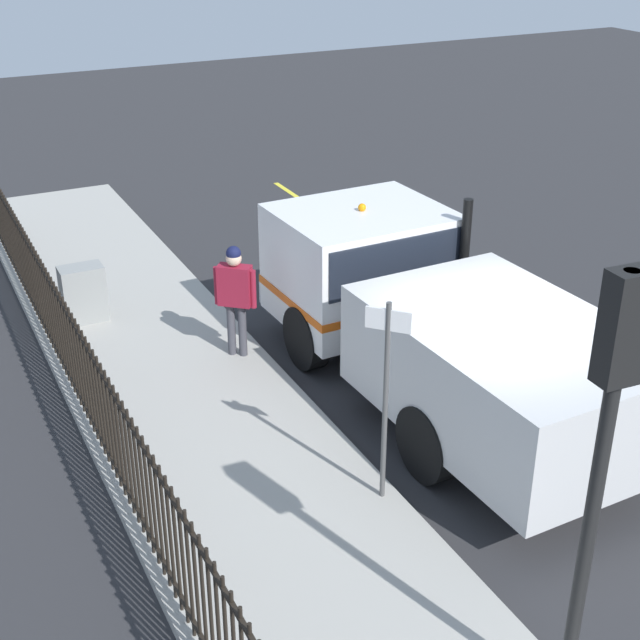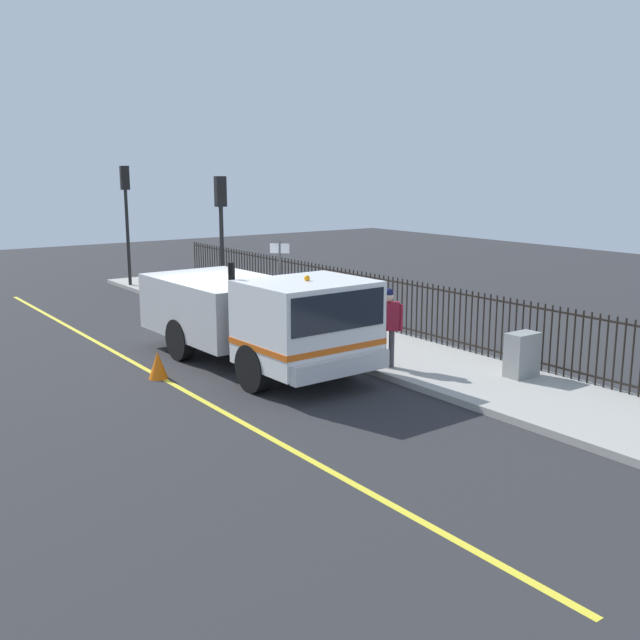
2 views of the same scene
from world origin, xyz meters
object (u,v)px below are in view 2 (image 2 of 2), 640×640
object	(u,v)px
traffic_light_near	(221,218)
utility_cabinet	(522,355)
street_sign	(280,277)
traffic_cone	(158,365)
work_truck	(261,313)
worker_standing	(388,319)
traffic_light_mid	(126,201)

from	to	relation	value
traffic_light_near	utility_cabinet	size ratio (longest dim) A/B	4.36
street_sign	traffic_light_near	bearing A→B (deg)	88.98
traffic_cone	work_truck	bearing A→B (deg)	-14.20
worker_standing	traffic_light_near	bearing A→B (deg)	-48.49
work_truck	worker_standing	world-z (taller)	work_truck
traffic_light_mid	utility_cabinet	xyz separation A→B (m)	(1.92, -16.45, -2.59)
traffic_light_near	street_sign	world-z (taller)	traffic_light_near
traffic_light_mid	worker_standing	bearing A→B (deg)	96.07
work_truck	street_sign	distance (m)	2.72
traffic_light_mid	traffic_cone	bearing A→B (deg)	76.55
traffic_light_mid	work_truck	bearing A→B (deg)	86.98
work_truck	traffic_cone	world-z (taller)	work_truck
worker_standing	street_sign	size ratio (longest dim) A/B	0.71
traffic_light_near	utility_cabinet	bearing A→B (deg)	105.08
work_truck	traffic_light_near	distance (m)	5.75
worker_standing	utility_cabinet	bearing A→B (deg)	169.05
traffic_cone	traffic_light_near	bearing A→B (deg)	48.75
traffic_light_near	traffic_cone	size ratio (longest dim) A/B	6.87
work_truck	traffic_light_mid	xyz separation A→B (m)	(1.82, 12.34, 1.95)
work_truck	utility_cabinet	bearing A→B (deg)	130.48
utility_cabinet	street_sign	world-z (taller)	street_sign
street_sign	traffic_cone	bearing A→B (deg)	-160.08
street_sign	traffic_light_mid	bearing A→B (deg)	89.85
work_truck	traffic_cone	bearing A→B (deg)	-16.05
traffic_light_mid	traffic_cone	xyz separation A→B (m)	(-4.01, -11.78, -2.89)
traffic_light_near	traffic_light_mid	world-z (taller)	traffic_light_mid
utility_cabinet	street_sign	distance (m)	6.50
work_truck	traffic_light_near	bearing A→B (deg)	-111.51
traffic_cone	street_sign	world-z (taller)	street_sign
utility_cabinet	worker_standing	bearing A→B (deg)	128.73
traffic_light_near	traffic_cone	distance (m)	6.69
worker_standing	street_sign	distance (m)	3.96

